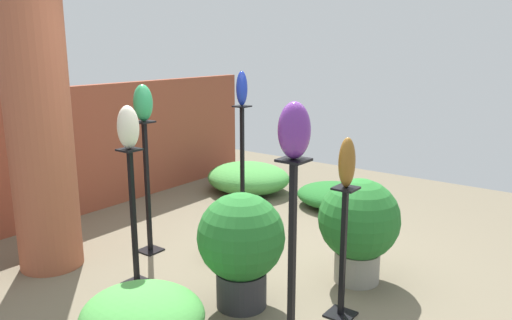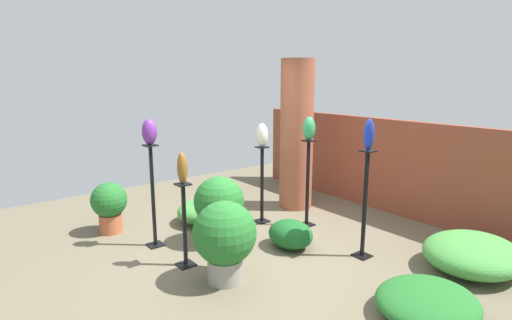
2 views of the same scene
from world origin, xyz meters
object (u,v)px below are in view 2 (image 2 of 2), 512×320
(pedestal_violet, at_px, (153,200))
(pedestal_ivory, at_px, (262,188))
(art_vase_cobalt, at_px, (369,135))
(brick_pillar, at_px, (297,135))
(art_vase_violet, at_px, (149,132))
(art_vase_bronze, at_px, (182,168))
(art_vase_jade, at_px, (309,129))
(potted_plant_near_pillar, at_px, (225,237))
(potted_plant_front_right, at_px, (219,205))
(pedestal_cobalt, at_px, (365,209))
(pedestal_bronze, at_px, (185,229))
(potted_plant_mid_right, at_px, (109,204))
(art_vase_ivory, at_px, (262,135))
(pedestal_jade, at_px, (307,187))

(pedestal_violet, distance_m, pedestal_ivory, 1.67)
(pedestal_ivory, distance_m, art_vase_cobalt, 1.98)
(brick_pillar, relative_size, art_vase_violet, 7.60)
(brick_pillar, xyz_separation_m, pedestal_ivory, (0.22, -0.91, -0.70))
(art_vase_violet, distance_m, art_vase_bronze, 0.83)
(pedestal_violet, distance_m, art_vase_jade, 2.36)
(art_vase_cobalt, height_order, potted_plant_near_pillar, art_vase_cobalt)
(potted_plant_front_right, bearing_deg, pedestal_violet, -120.36)
(pedestal_cobalt, xyz_separation_m, potted_plant_near_pillar, (-0.54, -1.67, -0.11))
(pedestal_ivory, bearing_deg, pedestal_violet, -96.04)
(brick_pillar, distance_m, pedestal_bronze, 2.77)
(brick_pillar, distance_m, potted_plant_mid_right, 3.09)
(pedestal_ivory, height_order, potted_plant_near_pillar, pedestal_ivory)
(art_vase_jade, height_order, art_vase_ivory, art_vase_jade)
(art_vase_cobalt, distance_m, art_vase_bronze, 2.18)
(art_vase_jade, distance_m, art_vase_ivory, 0.69)
(brick_pillar, bearing_deg, pedestal_violet, -88.96)
(potted_plant_near_pillar, relative_size, potted_plant_mid_right, 1.23)
(brick_pillar, relative_size, pedestal_ivory, 2.11)
(pedestal_cobalt, bearing_deg, potted_plant_near_pillar, -107.76)
(potted_plant_front_right, bearing_deg, art_vase_ivory, 105.11)
(pedestal_violet, bearing_deg, pedestal_bronze, 3.24)
(art_vase_violet, distance_m, potted_plant_mid_right, 1.40)
(art_vase_violet, bearing_deg, art_vase_bronze, 3.24)
(pedestal_jade, bearing_deg, art_vase_ivory, -140.71)
(art_vase_violet, bearing_deg, art_vase_cobalt, 44.87)
(pedestal_violet, xyz_separation_m, pedestal_bronze, (0.75, 0.04, -0.17))
(art_vase_bronze, height_order, potted_plant_mid_right, art_vase_bronze)
(art_vase_jade, bearing_deg, pedestal_violet, -108.60)
(brick_pillar, height_order, potted_plant_near_pillar, brick_pillar)
(art_vase_bronze, distance_m, potted_plant_mid_right, 1.78)
(brick_pillar, height_order, pedestal_bronze, brick_pillar)
(pedestal_cobalt, bearing_deg, pedestal_jade, 169.44)
(art_vase_bronze, relative_size, potted_plant_mid_right, 0.49)
(pedestal_violet, distance_m, potted_plant_near_pillar, 1.37)
(pedestal_bronze, height_order, art_vase_cobalt, art_vase_cobalt)
(pedestal_cobalt, height_order, potted_plant_front_right, pedestal_cobalt)
(brick_pillar, height_order, potted_plant_mid_right, brick_pillar)
(brick_pillar, height_order, art_vase_violet, brick_pillar)
(potted_plant_front_right, bearing_deg, art_vase_bronze, -64.58)
(pedestal_jade, distance_m, potted_plant_mid_right, 2.85)
(pedestal_bronze, bearing_deg, pedestal_violet, -176.76)
(pedestal_violet, height_order, art_vase_bronze, art_vase_bronze)
(pedestal_jade, height_order, art_vase_violet, art_vase_violet)
(brick_pillar, height_order, pedestal_violet, brick_pillar)
(brick_pillar, height_order, pedestal_ivory, brick_pillar)
(brick_pillar, xyz_separation_m, pedestal_violet, (0.05, -2.58, -0.61))
(brick_pillar, xyz_separation_m, pedestal_cobalt, (1.93, -0.70, -0.62))
(brick_pillar, relative_size, art_vase_jade, 7.31)
(pedestal_jade, bearing_deg, art_vase_violet, -108.60)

